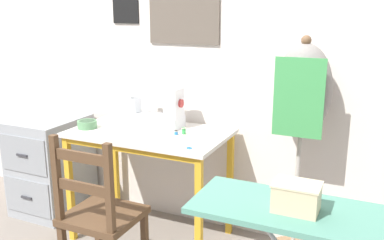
{
  "coord_description": "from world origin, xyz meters",
  "views": [
    {
      "loc": [
        1.41,
        -2.07,
        1.58
      ],
      "look_at": [
        0.33,
        0.28,
        0.9
      ],
      "focal_mm": 40.0,
      "sensor_mm": 36.0,
      "label": 1
    }
  ],
  "objects_px": {
    "scissors": "(193,148)",
    "ironing_board": "(333,226)",
    "thread_spool_near_machine": "(176,133)",
    "dress_form": "(302,101)",
    "wooden_chair": "(100,217)",
    "fabric_bowl": "(87,124)",
    "filing_cabinet": "(51,164)",
    "thread_spool_mid_table": "(184,131)",
    "storage_box": "(296,197)",
    "sewing_machine": "(159,108)"
  },
  "relations": [
    {
      "from": "thread_spool_mid_table",
      "to": "fabric_bowl",
      "type": "bearing_deg",
      "value": -168.21
    },
    {
      "from": "fabric_bowl",
      "to": "scissors",
      "type": "relative_size",
      "value": 1.29
    },
    {
      "from": "fabric_bowl",
      "to": "filing_cabinet",
      "type": "xyz_separation_m",
      "value": [
        -0.51,
        0.16,
        -0.43
      ]
    },
    {
      "from": "ironing_board",
      "to": "fabric_bowl",
      "type": "bearing_deg",
      "value": 158.26
    },
    {
      "from": "thread_spool_near_machine",
      "to": "thread_spool_mid_table",
      "type": "height_order",
      "value": "thread_spool_mid_table"
    },
    {
      "from": "fabric_bowl",
      "to": "wooden_chair",
      "type": "bearing_deg",
      "value": -47.79
    },
    {
      "from": "scissors",
      "to": "dress_form",
      "type": "relative_size",
      "value": 0.07
    },
    {
      "from": "thread_spool_near_machine",
      "to": "dress_form",
      "type": "xyz_separation_m",
      "value": [
        0.75,
        0.21,
        0.24
      ]
    },
    {
      "from": "fabric_bowl",
      "to": "ironing_board",
      "type": "relative_size",
      "value": 0.12
    },
    {
      "from": "fabric_bowl",
      "to": "filing_cabinet",
      "type": "height_order",
      "value": "fabric_bowl"
    },
    {
      "from": "storage_box",
      "to": "filing_cabinet",
      "type": "bearing_deg",
      "value": 157.54
    },
    {
      "from": "scissors",
      "to": "ironing_board",
      "type": "relative_size",
      "value": 0.09
    },
    {
      "from": "scissors",
      "to": "thread_spool_mid_table",
      "type": "bearing_deg",
      "value": 126.54
    },
    {
      "from": "sewing_machine",
      "to": "fabric_bowl",
      "type": "height_order",
      "value": "sewing_machine"
    },
    {
      "from": "thread_spool_near_machine",
      "to": "ironing_board",
      "type": "bearing_deg",
      "value": -36.08
    },
    {
      "from": "scissors",
      "to": "filing_cabinet",
      "type": "height_order",
      "value": "scissors"
    },
    {
      "from": "thread_spool_near_machine",
      "to": "thread_spool_mid_table",
      "type": "relative_size",
      "value": 0.69
    },
    {
      "from": "sewing_machine",
      "to": "ironing_board",
      "type": "distance_m",
      "value": 1.59
    },
    {
      "from": "fabric_bowl",
      "to": "ironing_board",
      "type": "height_order",
      "value": "fabric_bowl"
    },
    {
      "from": "dress_form",
      "to": "storage_box",
      "type": "bearing_deg",
      "value": -79.88
    },
    {
      "from": "filing_cabinet",
      "to": "dress_form",
      "type": "distance_m",
      "value": 2.01
    },
    {
      "from": "wooden_chair",
      "to": "dress_form",
      "type": "distance_m",
      "value": 1.37
    },
    {
      "from": "fabric_bowl",
      "to": "storage_box",
      "type": "xyz_separation_m",
      "value": [
        1.57,
        -0.7,
        0.06
      ]
    },
    {
      "from": "scissors",
      "to": "thread_spool_near_machine",
      "type": "height_order",
      "value": "thread_spool_near_machine"
    },
    {
      "from": "filing_cabinet",
      "to": "scissors",
      "type": "bearing_deg",
      "value": -10.54
    },
    {
      "from": "fabric_bowl",
      "to": "wooden_chair",
      "type": "xyz_separation_m",
      "value": [
        0.46,
        -0.5,
        -0.36
      ]
    },
    {
      "from": "scissors",
      "to": "thread_spool_mid_table",
      "type": "distance_m",
      "value": 0.29
    },
    {
      "from": "scissors",
      "to": "ironing_board",
      "type": "height_order",
      "value": "ironing_board"
    },
    {
      "from": "fabric_bowl",
      "to": "ironing_board",
      "type": "xyz_separation_m",
      "value": [
        1.71,
        -0.68,
        -0.05
      ]
    },
    {
      "from": "wooden_chair",
      "to": "ironing_board",
      "type": "relative_size",
      "value": 0.83
    },
    {
      "from": "fabric_bowl",
      "to": "dress_form",
      "type": "relative_size",
      "value": 0.09
    },
    {
      "from": "wooden_chair",
      "to": "filing_cabinet",
      "type": "bearing_deg",
      "value": 145.56
    },
    {
      "from": "scissors",
      "to": "wooden_chair",
      "type": "distance_m",
      "value": 0.66
    },
    {
      "from": "thread_spool_mid_table",
      "to": "storage_box",
      "type": "bearing_deg",
      "value": -43.12
    },
    {
      "from": "sewing_machine",
      "to": "thread_spool_mid_table",
      "type": "xyz_separation_m",
      "value": [
        0.24,
        -0.11,
        -0.11
      ]
    },
    {
      "from": "thread_spool_mid_table",
      "to": "sewing_machine",
      "type": "bearing_deg",
      "value": 155.93
    },
    {
      "from": "sewing_machine",
      "to": "filing_cabinet",
      "type": "distance_m",
      "value": 1.08
    },
    {
      "from": "fabric_bowl",
      "to": "thread_spool_mid_table",
      "type": "xyz_separation_m",
      "value": [
        0.67,
        0.14,
        -0.01
      ]
    },
    {
      "from": "scissors",
      "to": "filing_cabinet",
      "type": "distance_m",
      "value": 1.43
    },
    {
      "from": "scissors",
      "to": "dress_form",
      "type": "xyz_separation_m",
      "value": [
        0.54,
        0.4,
        0.25
      ]
    },
    {
      "from": "fabric_bowl",
      "to": "thread_spool_mid_table",
      "type": "distance_m",
      "value": 0.68
    },
    {
      "from": "ironing_board",
      "to": "filing_cabinet",
      "type": "bearing_deg",
      "value": 159.25
    },
    {
      "from": "sewing_machine",
      "to": "wooden_chair",
      "type": "bearing_deg",
      "value": -87.76
    },
    {
      "from": "thread_spool_near_machine",
      "to": "storage_box",
      "type": "xyz_separation_m",
      "value": [
        0.93,
        -0.8,
        0.07
      ]
    },
    {
      "from": "dress_form",
      "to": "thread_spool_near_machine",
      "type": "bearing_deg",
      "value": -164.55
    },
    {
      "from": "thread_spool_mid_table",
      "to": "wooden_chair",
      "type": "distance_m",
      "value": 0.77
    },
    {
      "from": "dress_form",
      "to": "storage_box",
      "type": "distance_m",
      "value": 1.04
    },
    {
      "from": "thread_spool_near_machine",
      "to": "filing_cabinet",
      "type": "height_order",
      "value": "thread_spool_near_machine"
    },
    {
      "from": "sewing_machine",
      "to": "scissors",
      "type": "relative_size",
      "value": 3.71
    },
    {
      "from": "fabric_bowl",
      "to": "thread_spool_near_machine",
      "type": "xyz_separation_m",
      "value": [
        0.63,
        0.1,
        -0.01
      ]
    }
  ]
}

